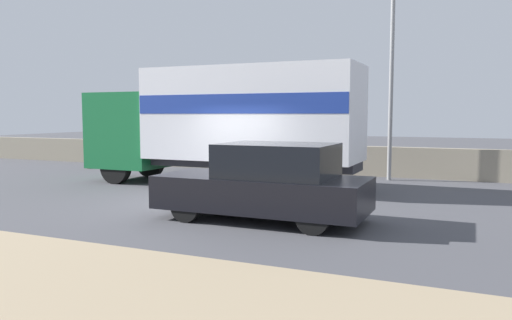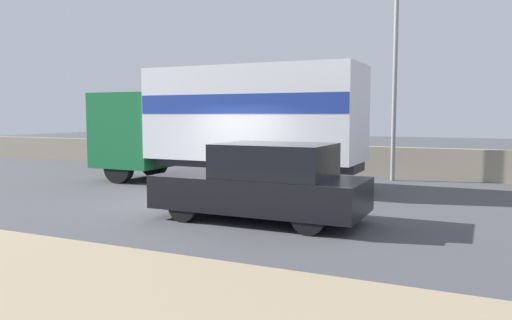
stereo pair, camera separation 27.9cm
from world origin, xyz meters
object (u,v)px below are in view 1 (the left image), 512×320
at_px(street_lamp, 392,66).
at_px(car_hatchback, 267,183).
at_px(box_truck, 226,119).
at_px(pedestrian, 90,146).

relative_size(street_lamp, car_hatchback, 1.48).
relative_size(box_truck, car_hatchback, 1.99).
bearing_deg(box_truck, pedestrian, -17.10).
bearing_deg(pedestrian, car_hatchback, -31.55).
bearing_deg(street_lamp, pedestrian, -174.28).
height_order(box_truck, car_hatchback, box_truck).
xyz_separation_m(street_lamp, pedestrian, (-11.73, -1.17, -2.84)).
bearing_deg(car_hatchback, pedestrian, -31.55).
bearing_deg(car_hatchback, street_lamp, -99.86).
relative_size(street_lamp, box_truck, 0.74).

